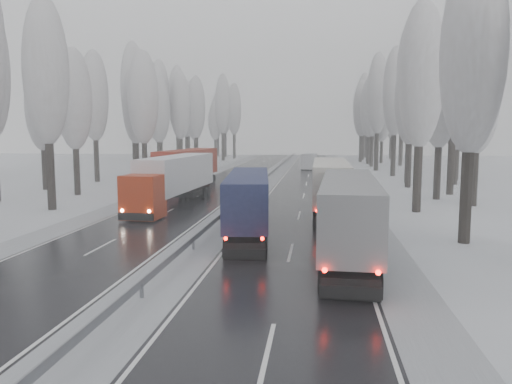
% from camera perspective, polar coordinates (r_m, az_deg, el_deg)
% --- Properties ---
extents(ground, '(260.00, 260.00, 0.00)m').
position_cam_1_polar(ground, '(16.54, -17.83, -15.98)').
color(ground, silver).
rests_on(ground, ground).
extents(carriageway_right, '(7.50, 200.00, 0.03)m').
position_cam_1_polar(carriageway_right, '(44.25, 5.24, -1.42)').
color(carriageway_right, black).
rests_on(carriageway_right, ground).
extents(carriageway_left, '(7.50, 200.00, 0.03)m').
position_cam_1_polar(carriageway_left, '(45.79, -8.01, -1.18)').
color(carriageway_left, black).
rests_on(carriageway_left, ground).
extents(median_slush, '(3.00, 200.00, 0.04)m').
position_cam_1_polar(median_slush, '(44.72, -1.50, -1.30)').
color(median_slush, '#ABAEB3').
rests_on(median_slush, ground).
extents(shoulder_right, '(2.40, 200.00, 0.04)m').
position_cam_1_polar(shoulder_right, '(44.37, 11.65, -1.50)').
color(shoulder_right, '#ABAEB3').
rests_on(shoulder_right, ground).
extents(shoulder_left, '(2.40, 200.00, 0.04)m').
position_cam_1_polar(shoulder_left, '(47.32, -13.81, -1.05)').
color(shoulder_left, '#ABAEB3').
rests_on(shoulder_left, ground).
extents(median_guardrail, '(0.12, 200.00, 0.76)m').
position_cam_1_polar(median_guardrail, '(44.63, -1.50, -0.57)').
color(median_guardrail, slate).
rests_on(median_guardrail, ground).
extents(tree_16, '(3.60, 3.60, 16.53)m').
position_cam_1_polar(tree_16, '(30.94, 23.57, 14.33)').
color(tree_16, black).
rests_on(tree_16, ground).
extents(tree_18, '(3.60, 3.60, 16.58)m').
position_cam_1_polar(tree_18, '(41.80, 18.37, 12.48)').
color(tree_18, black).
rests_on(tree_18, ground).
extents(tree_19, '(3.60, 3.60, 14.57)m').
position_cam_1_polar(tree_19, '(46.88, 24.07, 10.01)').
color(tree_19, black).
rests_on(tree_19, ground).
extents(tree_20, '(3.60, 3.60, 15.71)m').
position_cam_1_polar(tree_20, '(50.37, 20.37, 10.74)').
color(tree_20, black).
rests_on(tree_20, ground).
extents(tree_21, '(3.60, 3.60, 18.62)m').
position_cam_1_polar(tree_21, '(54.94, 21.80, 12.26)').
color(tree_21, black).
rests_on(tree_21, ground).
extents(tree_22, '(3.60, 3.60, 15.86)m').
position_cam_1_polar(tree_22, '(60.41, 17.27, 10.22)').
color(tree_22, black).
rests_on(tree_22, ground).
extents(tree_23, '(3.60, 3.60, 13.55)m').
position_cam_1_polar(tree_23, '(65.59, 22.07, 8.44)').
color(tree_23, black).
rests_on(tree_23, ground).
extents(tree_24, '(3.60, 3.60, 20.49)m').
position_cam_1_polar(tree_24, '(66.13, 17.28, 12.46)').
color(tree_24, black).
rests_on(tree_24, ground).
extents(tree_25, '(3.60, 3.60, 19.44)m').
position_cam_1_polar(tree_25, '(71.44, 22.26, 11.28)').
color(tree_25, black).
rests_on(tree_25, ground).
extents(tree_26, '(3.60, 3.60, 18.78)m').
position_cam_1_polar(tree_26, '(76.07, 15.63, 10.91)').
color(tree_26, black).
rests_on(tree_26, ground).
extents(tree_27, '(3.60, 3.60, 17.62)m').
position_cam_1_polar(tree_27, '(81.25, 20.26, 9.94)').
color(tree_27, black).
rests_on(tree_27, ground).
extents(tree_28, '(3.60, 3.60, 19.62)m').
position_cam_1_polar(tree_28, '(86.51, 13.77, 10.79)').
color(tree_28, black).
rests_on(tree_28, ground).
extents(tree_29, '(3.60, 3.60, 18.11)m').
position_cam_1_polar(tree_29, '(91.50, 18.11, 9.82)').
color(tree_29, black).
rests_on(tree_29, ground).
extents(tree_30, '(3.60, 3.60, 17.86)m').
position_cam_1_polar(tree_30, '(96.14, 13.21, 9.71)').
color(tree_30, black).
rests_on(tree_30, ground).
extents(tree_31, '(3.60, 3.60, 18.58)m').
position_cam_1_polar(tree_31, '(100.90, 16.36, 9.73)').
color(tree_31, black).
rests_on(tree_31, ground).
extents(tree_32, '(3.60, 3.60, 17.33)m').
position_cam_1_polar(tree_32, '(103.59, 12.80, 9.32)').
color(tree_32, black).
rests_on(tree_32, ground).
extents(tree_33, '(3.60, 3.60, 14.33)m').
position_cam_1_polar(tree_33, '(107.84, 14.23, 8.15)').
color(tree_33, black).
rests_on(tree_33, ground).
extents(tree_34, '(3.60, 3.60, 17.63)m').
position_cam_1_polar(tree_34, '(110.59, 11.96, 9.26)').
color(tree_34, black).
rests_on(tree_34, ground).
extents(tree_35, '(3.60, 3.60, 18.25)m').
position_cam_1_polar(tree_35, '(115.69, 16.41, 9.22)').
color(tree_35, black).
rests_on(tree_35, ground).
extents(tree_36, '(3.60, 3.60, 20.23)m').
position_cam_1_polar(tree_36, '(120.58, 12.21, 9.83)').
color(tree_36, black).
rests_on(tree_36, ground).
extents(tree_37, '(3.60, 3.60, 16.37)m').
position_cam_1_polar(tree_37, '(125.23, 15.24, 8.50)').
color(tree_37, black).
rests_on(tree_37, ground).
extents(tree_38, '(3.60, 3.60, 17.97)m').
position_cam_1_polar(tree_38, '(131.17, 12.53, 8.93)').
color(tree_38, black).
rests_on(tree_38, ground).
extents(tree_39, '(3.60, 3.60, 16.19)m').
position_cam_1_polar(tree_39, '(135.39, 13.56, 8.35)').
color(tree_39, black).
rests_on(tree_39, ground).
extents(tree_58, '(3.60, 3.60, 17.21)m').
position_cam_1_polar(tree_58, '(44.34, -22.90, 12.47)').
color(tree_58, black).
rests_on(tree_58, ground).
extents(tree_60, '(3.60, 3.60, 14.84)m').
position_cam_1_polar(tree_60, '(53.91, -20.11, 9.87)').
color(tree_60, black).
rests_on(tree_60, ground).
extents(tree_61, '(3.60, 3.60, 13.95)m').
position_cam_1_polar(tree_61, '(60.15, -23.29, 8.82)').
color(tree_61, black).
rests_on(tree_61, ground).
extents(tree_62, '(3.60, 3.60, 16.04)m').
position_cam_1_polar(tree_62, '(61.21, -12.78, 10.41)').
color(tree_62, black).
rests_on(tree_62, ground).
extents(tree_63, '(3.60, 3.60, 16.88)m').
position_cam_1_polar(tree_63, '(67.93, -18.01, 10.33)').
color(tree_63, black).
rests_on(tree_63, ground).
extents(tree_64, '(3.60, 3.60, 15.42)m').
position_cam_1_polar(tree_64, '(71.09, -13.60, 9.54)').
color(tree_64, black).
rests_on(tree_64, ground).
extents(tree_65, '(3.60, 3.60, 19.48)m').
position_cam_1_polar(tree_65, '(75.63, -13.87, 11.32)').
color(tree_65, black).
rests_on(tree_65, ground).
extents(tree_66, '(3.60, 3.60, 15.23)m').
position_cam_1_polar(tree_66, '(80.13, -11.07, 9.18)').
color(tree_66, black).
rests_on(tree_66, ground).
extents(tree_67, '(3.60, 3.60, 17.09)m').
position_cam_1_polar(tree_67, '(84.42, -11.15, 9.87)').
color(tree_67, black).
rests_on(tree_67, ground).
extents(tree_68, '(3.60, 3.60, 16.65)m').
position_cam_1_polar(tree_68, '(86.19, -8.66, 9.66)').
color(tree_68, black).
rests_on(tree_68, ground).
extents(tree_69, '(3.60, 3.60, 19.35)m').
position_cam_1_polar(tree_69, '(91.51, -10.96, 10.52)').
color(tree_69, black).
rests_on(tree_69, ground).
extents(tree_70, '(3.60, 3.60, 17.09)m').
position_cam_1_polar(tree_70, '(95.87, -6.86, 9.56)').
color(tree_70, black).
rests_on(tree_70, ground).
extents(tree_71, '(3.60, 3.60, 19.61)m').
position_cam_1_polar(tree_71, '(101.05, -8.99, 10.29)').
color(tree_71, black).
rests_on(tree_71, ground).
extents(tree_72, '(3.60, 3.60, 15.11)m').
position_cam_1_polar(tree_72, '(105.51, -7.01, 8.61)').
color(tree_72, black).
rests_on(tree_72, ground).
extents(tree_73, '(3.60, 3.60, 17.22)m').
position_cam_1_polar(tree_73, '(110.16, -7.98, 9.22)').
color(tree_73, black).
rests_on(tree_73, ground).
extents(tree_74, '(3.60, 3.60, 19.68)m').
position_cam_1_polar(tree_74, '(115.34, -3.82, 9.93)').
color(tree_74, black).
rests_on(tree_74, ground).
extents(tree_75, '(3.60, 3.60, 18.60)m').
position_cam_1_polar(tree_75, '(121.23, -7.75, 9.41)').
color(tree_75, black).
rests_on(tree_75, ground).
extents(tree_76, '(3.60, 3.60, 18.55)m').
position_cam_1_polar(tree_76, '(124.36, -2.52, 9.38)').
color(tree_76, black).
rests_on(tree_76, ground).
extents(tree_77, '(3.60, 3.60, 14.32)m').
position_cam_1_polar(tree_77, '(129.23, -4.70, 8.07)').
color(tree_77, black).
rests_on(tree_77, ground).
extents(tree_78, '(3.60, 3.60, 19.55)m').
position_cam_1_polar(tree_78, '(131.48, -3.57, 9.51)').
color(tree_78, black).
rests_on(tree_78, ground).
extents(tree_79, '(3.60, 3.60, 17.07)m').
position_cam_1_polar(tree_79, '(135.87, -4.41, 8.75)').
color(tree_79, black).
rests_on(tree_79, ground).
extents(truck_grey_tarp, '(3.19, 16.05, 4.09)m').
position_cam_1_polar(truck_grey_tarp, '(25.83, 10.51, -2.06)').
color(truck_grey_tarp, '#535459').
rests_on(truck_grey_tarp, ground).
extents(truck_blue_box, '(3.91, 14.99, 3.81)m').
position_cam_1_polar(truck_blue_box, '(31.51, -0.83, -0.66)').
color(truck_blue_box, navy).
rests_on(truck_blue_box, ground).
extents(truck_cream_box, '(2.63, 16.13, 4.13)m').
position_cam_1_polar(truck_cream_box, '(39.52, 8.48, 1.05)').
color(truck_cream_box, beige).
rests_on(truck_cream_box, ground).
extents(box_truck_distant, '(2.79, 7.59, 2.78)m').
position_cam_1_polar(box_truck_distant, '(87.38, 6.13, 3.54)').
color(box_truck_distant, silver).
rests_on(box_truck_distant, ground).
extents(truck_red_white, '(3.46, 16.88, 4.30)m').
position_cam_1_polar(truck_red_white, '(43.08, -9.39, 1.64)').
color(truck_red_white, '#A42409').
rests_on(truck_red_white, ground).
extents(truck_red_red, '(4.32, 17.29, 4.40)m').
position_cam_1_polar(truck_red_red, '(56.31, -8.19, 2.91)').
color(truck_red_red, red).
rests_on(truck_red_red, ground).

